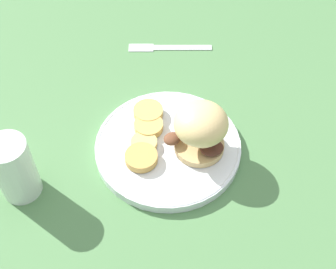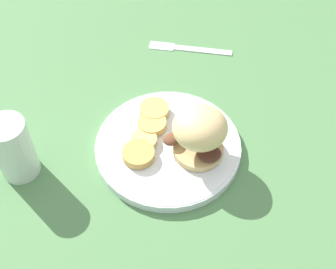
# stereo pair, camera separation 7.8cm
# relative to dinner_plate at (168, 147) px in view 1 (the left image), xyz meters

# --- Properties ---
(ground_plane) EXTENTS (4.00, 4.00, 0.00)m
(ground_plane) POSITION_rel_dinner_plate_xyz_m (0.00, 0.00, -0.01)
(ground_plane) COLOR #4C7A47
(dinner_plate) EXTENTS (0.25, 0.25, 0.02)m
(dinner_plate) POSITION_rel_dinner_plate_xyz_m (0.00, 0.00, 0.00)
(dinner_plate) COLOR white
(dinner_plate) RESTS_ON ground_plane
(sandwich) EXTENTS (0.11, 0.10, 0.09)m
(sandwich) POSITION_rel_dinner_plate_xyz_m (-0.05, 0.02, 0.06)
(sandwich) COLOR tan
(sandwich) RESTS_ON dinner_plate
(potato_round_0) EXTENTS (0.05, 0.05, 0.01)m
(potato_round_0) POSITION_rel_dinner_plate_xyz_m (0.02, -0.04, 0.02)
(potato_round_0) COLOR tan
(potato_round_0) RESTS_ON dinner_plate
(potato_round_1) EXTENTS (0.05, 0.05, 0.01)m
(potato_round_1) POSITION_rel_dinner_plate_xyz_m (0.05, 0.02, 0.02)
(potato_round_1) COLOR tan
(potato_round_1) RESTS_ON dinner_plate
(potato_round_2) EXTENTS (0.04, 0.04, 0.01)m
(potato_round_2) POSITION_rel_dinner_plate_xyz_m (0.04, -0.01, 0.01)
(potato_round_2) COLOR #DBB766
(potato_round_2) RESTS_ON dinner_plate
(potato_round_3) EXTENTS (0.05, 0.05, 0.01)m
(potato_round_3) POSITION_rel_dinner_plate_xyz_m (0.02, -0.07, 0.02)
(potato_round_3) COLOR tan
(potato_round_3) RESTS_ON dinner_plate
(fork) EXTENTS (0.17, 0.06, 0.00)m
(fork) POSITION_rel_dinner_plate_xyz_m (-0.07, -0.26, -0.01)
(fork) COLOR silver
(fork) RESTS_ON ground_plane
(drinking_glass) EXTENTS (0.06, 0.06, 0.12)m
(drinking_glass) POSITION_rel_dinner_plate_xyz_m (0.25, 0.02, 0.05)
(drinking_glass) COLOR silver
(drinking_glass) RESTS_ON ground_plane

